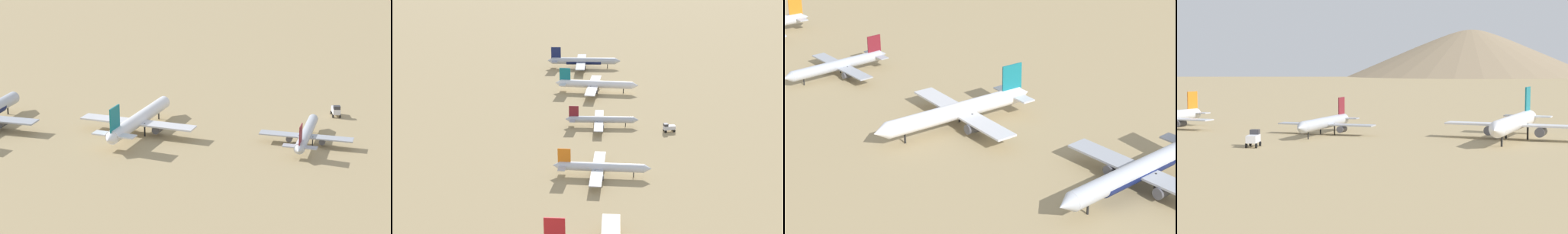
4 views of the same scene
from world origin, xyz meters
The scene contains 4 objects.
ground_plane centered at (0.00, 0.00, 0.00)m, with size 1800.00×1800.00×0.00m, color tan.
parked_jet_2 centered at (2.55, 2.71, 3.24)m, with size 33.41×27.22×9.63m.
parked_jet_3 centered at (-6.31, 52.07, 4.34)m, with size 44.63×36.19×12.89m.
parked_jet_4 centered at (-19.88, 98.62, 4.31)m, with size 44.94×36.64×12.96m.
Camera 3 is at (83.47, 193.78, 76.01)m, focal length 69.73 mm.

